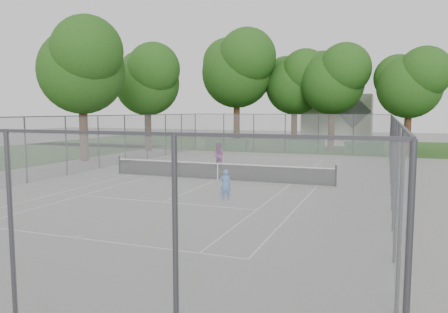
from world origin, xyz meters
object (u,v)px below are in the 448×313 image
(tennis_net, at_px, (218,171))
(woman_player, at_px, (219,155))
(house, at_px, (338,111))
(girl_player, at_px, (226,185))

(tennis_net, relative_size, woman_player, 7.55)
(house, bearing_deg, tennis_net, -96.68)
(girl_player, bearing_deg, house, -116.31)
(tennis_net, xyz_separation_m, house, (3.40, 29.07, 3.23))
(house, bearing_deg, woman_player, -101.95)
(tennis_net, relative_size, girl_player, 9.72)
(house, height_order, girl_player, house)
(tennis_net, distance_m, woman_player, 5.01)
(girl_player, distance_m, woman_player, 10.48)
(woman_player, bearing_deg, house, 95.56)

